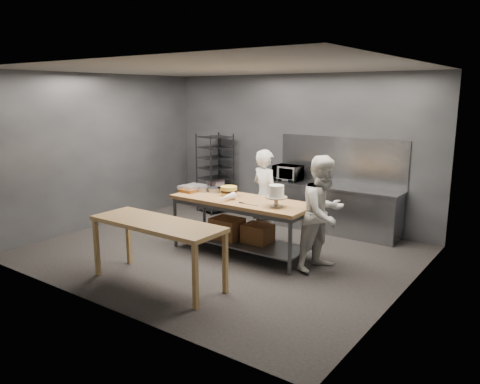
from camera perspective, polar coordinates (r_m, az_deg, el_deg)
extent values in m
plane|color=black|center=(7.96, -2.28, -7.26)|extent=(6.00, 6.00, 0.00)
cube|color=#4C4F54|center=(9.67, 6.85, 5.23)|extent=(6.00, 0.04, 3.00)
cube|color=olive|center=(7.65, 0.22, -1.11)|extent=(2.40, 0.90, 0.06)
cube|color=#47494C|center=(7.84, 0.22, -6.03)|extent=(2.25, 0.75, 0.03)
cylinder|color=#47494C|center=(8.18, -7.91, -3.68)|extent=(0.06, 0.06, 0.86)
cylinder|color=#47494C|center=(8.74, -4.38, -2.58)|extent=(0.06, 0.06, 0.86)
cylinder|color=#47494C|center=(6.87, 6.10, -6.71)|extent=(0.06, 0.06, 0.86)
cylinder|color=#47494C|center=(7.53, 9.07, -5.11)|extent=(0.06, 0.06, 0.86)
cube|color=brown|center=(7.91, -1.58, -4.44)|extent=(0.50, 0.40, 0.35)
cube|color=brown|center=(7.72, 2.18, -5.05)|extent=(0.45, 0.38, 0.30)
cube|color=#9A6F40|center=(6.51, -10.11, -3.82)|extent=(2.00, 0.70, 0.06)
cube|color=#9A6F40|center=(7.16, -17.07, -6.49)|extent=(0.06, 0.06, 0.84)
cube|color=#9A6F40|center=(7.51, -13.43, -5.41)|extent=(0.06, 0.06, 0.84)
cube|color=#9A6F40|center=(5.83, -5.47, -10.28)|extent=(0.06, 0.06, 0.84)
cube|color=#9A6F40|center=(6.26, -1.81, -8.63)|extent=(0.06, 0.06, 0.84)
cube|color=slate|center=(9.04, 11.30, 0.63)|extent=(2.60, 0.60, 0.04)
cube|color=slate|center=(9.14, 11.19, -2.13)|extent=(2.56, 0.56, 0.86)
cube|color=slate|center=(9.24, 12.20, 3.79)|extent=(2.60, 0.02, 0.90)
cube|color=black|center=(10.44, -3.06, 2.32)|extent=(0.75, 0.79, 1.75)
cube|color=white|center=(10.50, -3.04, 0.52)|extent=(0.43, 0.33, 0.45)
imported|color=white|center=(8.26, 3.09, -0.54)|extent=(0.71, 0.58, 1.67)
imported|color=silver|center=(7.08, 10.10, -2.57)|extent=(0.84, 0.98, 1.73)
imported|color=black|center=(9.46, 5.83, 2.35)|extent=(0.54, 0.37, 0.30)
cylinder|color=#A49C83|center=(7.16, 4.42, -1.74)|extent=(0.20, 0.20, 0.02)
cylinder|color=#A49C83|center=(7.14, 4.43, -1.20)|extent=(0.06, 0.06, 0.12)
cylinder|color=#A49C83|center=(7.12, 4.43, -0.65)|extent=(0.34, 0.34, 0.02)
cylinder|color=white|center=(7.10, 4.45, 0.12)|extent=(0.24, 0.24, 0.18)
cylinder|color=gold|center=(7.91, -1.37, -0.23)|extent=(0.28, 0.28, 0.06)
cylinder|color=black|center=(7.90, -1.37, 0.12)|extent=(0.28, 0.28, 0.04)
cylinder|color=gold|center=(7.89, -1.37, 0.48)|extent=(0.28, 0.28, 0.06)
cylinder|color=gray|center=(8.22, -3.07, 0.27)|extent=(0.25, 0.25, 0.07)
cylinder|color=gray|center=(8.22, -1.86, 0.28)|extent=(0.26, 0.26, 0.07)
cylinder|color=gray|center=(8.33, -4.65, 0.40)|extent=(0.29, 0.29, 0.07)
cone|color=white|center=(7.51, -1.68, -0.65)|extent=(0.14, 0.39, 0.12)
cube|color=slate|center=(7.27, 1.33, -1.56)|extent=(0.28, 0.02, 0.00)
cube|color=black|center=(7.37, 0.18, -1.32)|extent=(0.09, 0.02, 0.02)
cube|color=#A96C21|center=(8.24, -6.40, 0.16)|extent=(0.30, 0.20, 0.05)
cube|color=silver|center=(8.23, -6.41, 0.54)|extent=(0.31, 0.21, 0.06)
cube|color=#A96C21|center=(8.37, -5.31, 0.37)|extent=(0.30, 0.20, 0.05)
cube|color=silver|center=(8.36, -5.32, 0.74)|extent=(0.31, 0.21, 0.06)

